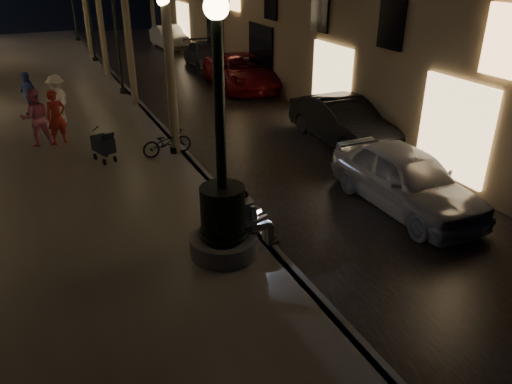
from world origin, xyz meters
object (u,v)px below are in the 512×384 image
pedestrian_red (57,117)px  pedestrian_pink (36,118)px  car_second (343,122)px  pedestrian_blue (29,93)px  car_rear (207,56)px  car_fifth (169,37)px  lamp_curb_a (167,53)px  car_front (406,179)px  fountain_lamppost (223,210)px  bicycle (167,142)px  lamp_curb_b (115,21)px  pedestrian_white (58,100)px  lamp_curb_c (88,5)px  stroller (103,144)px  seated_man_laptop (251,217)px  car_third (242,72)px

pedestrian_red → pedestrian_pink: bearing=153.5°
car_second → pedestrian_blue: size_ratio=2.82×
car_second → car_rear: bearing=89.8°
car_fifth → pedestrian_red: 19.00m
lamp_curb_a → car_second: 6.11m
car_front → car_second: car_front is taller
fountain_lamppost → bicycle: bearing=85.5°
lamp_curb_a → pedestrian_red: bearing=143.0°
lamp_curb_b → pedestrian_white: (-2.90, -3.45, -2.15)m
lamp_curb_c → pedestrian_white: bearing=-104.2°
stroller → lamp_curb_a: bearing=-22.9°
seated_man_laptop → car_third: seated_man_laptop is taller
fountain_lamppost → car_second: size_ratio=1.13×
lamp_curb_a → car_fifth: 20.24m
pedestrian_red → pedestrian_white: 2.21m
stroller → pedestrian_white: 4.47m
lamp_curb_a → car_rear: bearing=66.1°
car_second → pedestrian_red: pedestrian_red is taller
car_front → pedestrian_blue: size_ratio=2.78×
lamp_curb_c → car_rear: size_ratio=1.04×
lamp_curb_a → pedestrian_blue: size_ratio=2.95×
seated_man_laptop → car_third: bearing=67.6°
pedestrian_blue → car_second: bearing=22.5°
car_third → car_rear: car_third is taller
lamp_curb_a → pedestrian_pink: (-3.74, 2.47, -2.12)m
car_third → pedestrian_blue: (-9.28, -1.25, 0.25)m
stroller → pedestrian_pink: pedestrian_pink is taller
pedestrian_blue → bicycle: pedestrian_blue is taller
lamp_curb_c → car_third: 10.45m
car_rear → pedestrian_pink: pedestrian_pink is taller
lamp_curb_a → pedestrian_white: lamp_curb_a is taller
stroller → pedestrian_red: 2.45m
seated_man_laptop → car_front: size_ratio=0.30×
pedestrian_pink → pedestrian_white: size_ratio=1.04×
fountain_lamppost → car_fifth: 26.07m
bicycle → lamp_curb_b: bearing=-7.5°
pedestrian_white → stroller: bearing=41.4°
pedestrian_blue → pedestrian_white: bearing=-0.8°
fountain_lamppost → pedestrian_red: (-2.43, 8.36, -0.14)m
lamp_curb_c → car_third: (5.47, -8.55, -2.47)m
car_front → lamp_curb_c: bearing=101.0°
car_front → car_third: car_front is taller
seated_man_laptop → pedestrian_blue: size_ratio=0.82×
lamp_curb_b → pedestrian_red: (-3.13, -5.64, -2.16)m
car_second → pedestrian_pink: 9.87m
lamp_curb_b → lamp_curb_c: bearing=90.0°
car_third → seated_man_laptop: bearing=-107.4°
seated_man_laptop → bicycle: bearing=91.5°
lamp_curb_b → stroller: bearing=-104.8°
car_third → lamp_curb_b: bearing=179.2°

